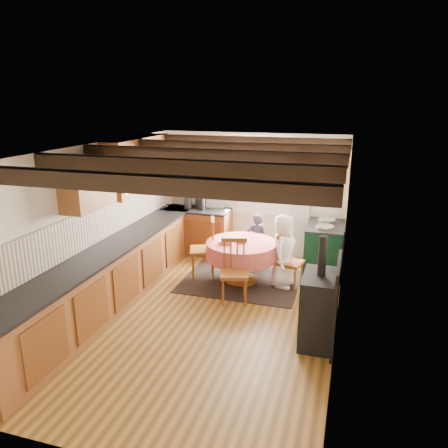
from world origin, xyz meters
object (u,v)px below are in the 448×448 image
(chair_right, at_px, (290,261))
(cup, at_px, (243,240))
(chair_left, at_px, (203,248))
(child_far, at_px, (257,240))
(dining_table, at_px, (241,262))
(cast_iron_stove, at_px, (320,291))
(aga_range, at_px, (324,248))
(chair_near, at_px, (234,272))
(child_right, at_px, (283,251))

(chair_right, relative_size, cup, 9.41)
(chair_left, xyz_separation_m, child_far, (0.80, 0.72, -0.02))
(dining_table, distance_m, child_far, 0.79)
(dining_table, xyz_separation_m, cast_iron_stove, (1.42, -1.55, 0.36))
(dining_table, height_order, aga_range, aga_range)
(dining_table, distance_m, chair_near, 0.76)
(cast_iron_stove, bearing_deg, chair_near, 148.71)
(cast_iron_stove, xyz_separation_m, child_right, (-0.72, 1.59, -0.10))
(aga_range, height_order, cup, aga_range)
(cast_iron_stove, distance_m, cup, 2.09)
(chair_near, bearing_deg, child_right, 34.91)
(aga_range, distance_m, child_right, 1.02)
(cup, bearing_deg, chair_right, 3.04)
(dining_table, relative_size, cup, 12.11)
(aga_range, relative_size, cast_iron_stove, 0.69)
(child_far, bearing_deg, chair_right, 120.40)
(dining_table, bearing_deg, aga_range, 32.67)
(dining_table, bearing_deg, child_far, 83.52)
(aga_range, xyz_separation_m, cup, (-1.29, -0.84, 0.31))
(chair_right, relative_size, aga_range, 0.94)
(chair_right, bearing_deg, child_far, 57.48)
(cast_iron_stove, height_order, child_right, cast_iron_stove)
(cup, bearing_deg, chair_left, 175.97)
(chair_near, relative_size, chair_left, 0.94)
(chair_left, relative_size, child_far, 1.03)
(dining_table, height_order, chair_right, chair_right)
(cast_iron_stove, bearing_deg, cup, 131.99)
(child_right, bearing_deg, chair_near, 148.22)
(child_far, distance_m, cup, 0.82)
(child_right, bearing_deg, cup, 100.01)
(child_far, bearing_deg, cup, 70.19)
(dining_table, bearing_deg, child_right, 3.25)
(dining_table, height_order, chair_near, chair_near)
(dining_table, distance_m, aga_range, 1.55)
(chair_left, bearing_deg, dining_table, 66.36)
(child_right, bearing_deg, dining_table, 99.84)
(dining_table, relative_size, child_right, 0.96)
(cast_iron_stove, bearing_deg, dining_table, 132.34)
(dining_table, bearing_deg, chair_near, -83.96)
(dining_table, relative_size, chair_left, 1.13)
(aga_range, height_order, child_right, child_right)
(chair_right, distance_m, cup, 0.86)
(chair_right, height_order, child_right, child_right)
(child_far, relative_size, cup, 10.36)
(chair_left, relative_size, aga_range, 1.06)
(dining_table, relative_size, aga_range, 1.20)
(cast_iron_stove, bearing_deg, chair_left, 142.98)
(aga_range, bearing_deg, cup, -146.94)
(chair_right, bearing_deg, cast_iron_stove, -147.10)
(chair_near, xyz_separation_m, chair_right, (0.74, 0.78, -0.03))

